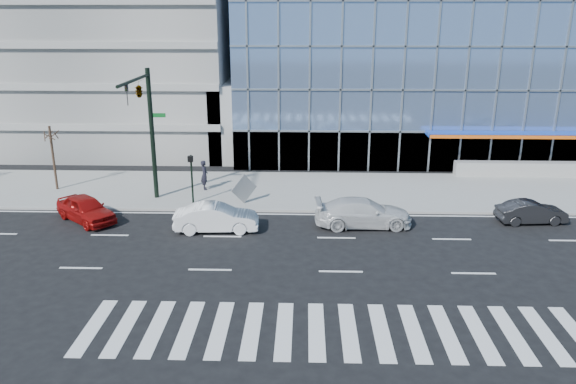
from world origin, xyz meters
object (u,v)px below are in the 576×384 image
Objects in this scene: traffic_signal at (143,105)px; white_suv at (363,213)px; dark_sedan at (531,212)px; white_sedan at (216,218)px; street_tree_near at (50,135)px; ped_signal_post at (191,172)px; tilted_panel at (244,189)px; pedestrian at (204,175)px; red_sedan at (86,209)px.

white_suv is at bearing -12.45° from traffic_signal.
dark_sedan is at bearing -5.20° from traffic_signal.
white_suv is 8.02m from white_sedan.
street_tree_near is 20.58m from white_suv.
ped_signal_post is 2.31× the size of tilted_panel.
ped_signal_post is 0.79× the size of dark_sedan.
ped_signal_post is 2.99m from pedestrian.
white_suv is at bearing 89.42° from dark_sedan.
street_tree_near reaches higher than dark_sedan.
traffic_signal is at bearing 145.70° from tilted_panel.
traffic_signal is at bearing 46.95° from white_sedan.
white_suv is at bearing -86.92° from white_sedan.
tilted_panel reaches higher than red_sedan.
tilted_panel is at bearing -151.10° from pedestrian.
ped_signal_post is at bearing 8.52° from traffic_signal.
dark_sedan is (19.49, -2.38, -1.51)m from ped_signal_post.
dark_sedan is at bearing -88.16° from white_sedan.
street_tree_near is 29.58m from dark_sedan.
dark_sedan is 24.98m from red_sedan.
red_sedan is 2.21× the size of pedestrian.
dark_sedan is at bearing -122.60° from pedestrian.
dark_sedan is (9.45, 0.77, -0.14)m from white_suv.
ped_signal_post is 4.82m from white_sedan.
dark_sedan is (17.41, 1.73, -0.12)m from white_sedan.
traffic_signal is at bearing -9.59° from red_sedan.
white_sedan is 17.50m from dark_sedan.
street_tree_near is 13.17m from tilted_panel.
white_sedan is 7.66m from red_sedan.
ped_signal_post is (2.50, 0.37, -4.02)m from traffic_signal.
dark_sedan is (28.99, -4.93, -3.15)m from street_tree_near.
dark_sedan is (21.99, -2.00, -5.54)m from traffic_signal.
traffic_signal is 6.15× the size of tilted_panel.
pedestrian is (0.25, 2.80, -1.02)m from ped_signal_post.
street_tree_near reaches higher than red_sedan.
white_suv is (19.54, -5.70, -3.01)m from street_tree_near.
white_suv is 15.53m from red_sedan.
traffic_signal is 7.96m from street_tree_near.
red_sedan is at bearing -53.57° from street_tree_near.
pedestrian is 1.49× the size of tilted_panel.
red_sedan is (-2.99, -2.51, -5.43)m from traffic_signal.
white_sedan reaches higher than dark_sedan.
traffic_signal is at bearing 79.57° from dark_sedan.
red_sedan reaches higher than dark_sedan.
tilted_panel is at bearing -18.09° from white_sedan.
traffic_signal is at bearing 121.57° from pedestrian.
pedestrian is (2.75, 3.18, -5.04)m from traffic_signal.
white_suv is at bearing -50.62° from red_sedan.
traffic_signal is at bearing 74.28° from white_suv.
tilted_panel is at bearing -30.82° from red_sedan.
ped_signal_post is 6.35m from red_sedan.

